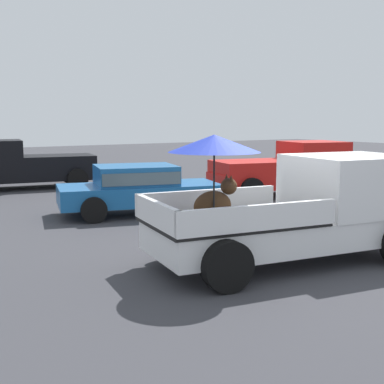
{
  "coord_description": "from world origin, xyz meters",
  "views": [
    {
      "loc": [
        -6.43,
        -6.62,
        2.59
      ],
      "look_at": [
        -0.72,
        2.03,
        1.1
      ],
      "focal_mm": 48.19,
      "sensor_mm": 36.0,
      "label": 1
    }
  ],
  "objects_px": {
    "pickup_truck_main": "(306,207)",
    "pickup_truck_red": "(23,165)",
    "pickup_truck_far": "(287,169)",
    "parked_sedan_near": "(138,187)"
  },
  "relations": [
    {
      "from": "pickup_truck_far",
      "to": "pickup_truck_main",
      "type": "bearing_deg",
      "value": -118.32
    },
    {
      "from": "pickup_truck_main",
      "to": "pickup_truck_red",
      "type": "height_order",
      "value": "pickup_truck_main"
    },
    {
      "from": "pickup_truck_far",
      "to": "parked_sedan_near",
      "type": "distance_m",
      "value": 5.87
    },
    {
      "from": "pickup_truck_far",
      "to": "parked_sedan_near",
      "type": "bearing_deg",
      "value": -163.34
    },
    {
      "from": "pickup_truck_far",
      "to": "pickup_truck_red",
      "type": "bearing_deg",
      "value": 150.17
    },
    {
      "from": "pickup_truck_main",
      "to": "pickup_truck_red",
      "type": "xyz_separation_m",
      "value": [
        -1.56,
        12.71,
        -0.12
      ]
    },
    {
      "from": "pickup_truck_main",
      "to": "pickup_truck_red",
      "type": "bearing_deg",
      "value": 106.31
    },
    {
      "from": "pickup_truck_red",
      "to": "parked_sedan_near",
      "type": "relative_size",
      "value": 1.1
    },
    {
      "from": "parked_sedan_near",
      "to": "pickup_truck_red",
      "type": "bearing_deg",
      "value": 114.95
    },
    {
      "from": "pickup_truck_main",
      "to": "parked_sedan_near",
      "type": "distance_m",
      "value": 5.81
    }
  ]
}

